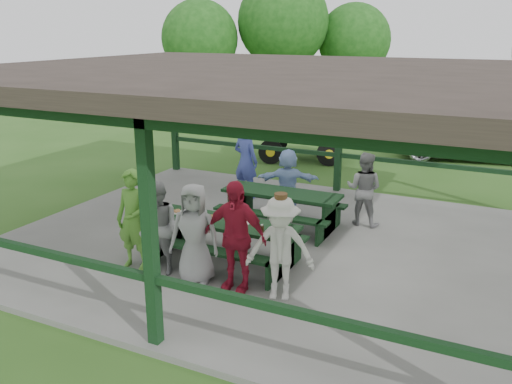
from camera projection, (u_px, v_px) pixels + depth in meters
The scene contains 19 objects.
ground at pixel (275, 247), 10.33m from camera, with size 90.00×90.00×0.00m, color #2C561A.
concrete_slab at pixel (275, 244), 10.31m from camera, with size 10.00×8.00×0.10m, color slate.
pavilion_structure at pixel (277, 78), 9.40m from camera, with size 10.60×8.60×3.24m.
picnic_table_near at pixel (224, 236), 9.31m from camera, with size 2.63×1.39×0.75m.
picnic_table_far at pixel (281, 205), 10.94m from camera, with size 2.38×1.39×0.75m.
table_setting at pixel (224, 218), 9.23m from camera, with size 2.32×0.45×0.10m.
contestant_green at pixel (133, 220), 8.97m from camera, with size 0.62×0.41×1.71m, color #509030.
contestant_grey_left at pixel (158, 228), 8.80m from camera, with size 0.76×0.59×1.56m, color gray.
contestant_grey_mid at pixel (195, 234), 8.45m from camera, with size 0.79×0.52×1.63m, color gray.
contestant_red at pixel (235, 236), 8.19m from camera, with size 1.03×0.43×1.75m, color #A21830.
contestant_white_fedora at pixel (280, 248), 7.95m from camera, with size 1.15×0.85×1.64m.
spectator_lblue at pixel (288, 182), 11.67m from camera, with size 1.34×0.43×1.44m, color #94B3E5.
spectator_blue at pixel (246, 161), 12.75m from camera, with size 0.65×0.43×1.78m, color #3B489A.
spectator_grey at pixel (364, 189), 11.01m from camera, with size 0.74×0.58×1.52m, color gray.
pickup_truck at pixel (478, 136), 17.19m from camera, with size 2.34×5.07×1.41m, color silver.
farm_trailer at pixel (302, 139), 17.01m from camera, with size 3.81×2.33×1.33m.
tree_far_left at pixel (283, 22), 23.82m from camera, with size 4.01×4.01×6.26m.
tree_left at pixel (354, 40), 24.49m from camera, with size 3.27×3.27×5.11m.
tree_edge_left at pixel (200, 39), 23.68m from camera, with size 3.34×3.34×5.23m.
Camera 1 is at (3.86, -8.77, 4.00)m, focal length 38.00 mm.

